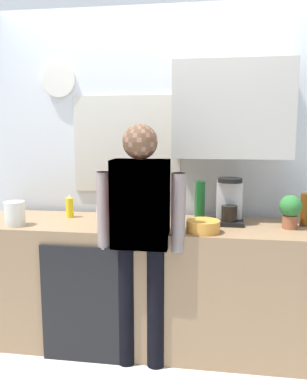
{
  "coord_description": "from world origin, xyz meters",
  "views": [
    {
      "loc": [
        0.44,
        -2.39,
        1.56
      ],
      "look_at": [
        0.05,
        0.25,
        1.14
      ],
      "focal_mm": 36.56,
      "sensor_mm": 36.0,
      "label": 1
    }
  ],
  "objects_px": {
    "coffee_maker": "(229,203)",
    "cup_white_mug": "(102,213)",
    "bottle_dark_sauce": "(116,213)",
    "mixing_bowl": "(203,226)",
    "bottle_amber_beer": "(305,209)",
    "person_guest": "(141,227)",
    "bottle_olive_oil": "(159,212)",
    "storage_canister": "(15,214)",
    "dish_soap": "(70,207)",
    "bottle_green_wine": "(200,202)",
    "person_at_sink": "(141,227)",
    "potted_plant": "(290,209)"
  },
  "relations": [
    {
      "from": "bottle_amber_beer",
      "to": "bottle_green_wine",
      "type": "distance_m",
      "value": 0.73
    },
    {
      "from": "coffee_maker",
      "to": "potted_plant",
      "type": "relative_size",
      "value": 1.43
    },
    {
      "from": "bottle_amber_beer",
      "to": "dish_soap",
      "type": "height_order",
      "value": "bottle_amber_beer"
    },
    {
      "from": "bottle_dark_sauce",
      "to": "storage_canister",
      "type": "bearing_deg",
      "value": -172.44
    },
    {
      "from": "potted_plant",
      "to": "dish_soap",
      "type": "height_order",
      "value": "potted_plant"
    },
    {
      "from": "storage_canister",
      "to": "bottle_dark_sauce",
      "type": "bearing_deg",
      "value": 7.56
    },
    {
      "from": "bottle_amber_beer",
      "to": "person_at_sink",
      "type": "relative_size",
      "value": 0.14
    },
    {
      "from": "bottle_olive_oil",
      "to": "cup_white_mug",
      "type": "bearing_deg",
      "value": 151.78
    },
    {
      "from": "storage_canister",
      "to": "person_at_sink",
      "type": "height_order",
      "value": "person_at_sink"
    },
    {
      "from": "cup_white_mug",
      "to": "dish_soap",
      "type": "height_order",
      "value": "dish_soap"
    },
    {
      "from": "bottle_amber_beer",
      "to": "bottle_olive_oil",
      "type": "distance_m",
      "value": 1.02
    },
    {
      "from": "storage_canister",
      "to": "bottle_olive_oil",
      "type": "bearing_deg",
      "value": 1.15
    },
    {
      "from": "bottle_dark_sauce",
      "to": "potted_plant",
      "type": "bearing_deg",
      "value": 4.82
    },
    {
      "from": "mixing_bowl",
      "to": "potted_plant",
      "type": "relative_size",
      "value": 0.96
    },
    {
      "from": "storage_canister",
      "to": "person_guest",
      "type": "distance_m",
      "value": 0.91
    },
    {
      "from": "bottle_olive_oil",
      "to": "mixing_bowl",
      "type": "bearing_deg",
      "value": -2.64
    },
    {
      "from": "bottle_amber_beer",
      "to": "person_at_sink",
      "type": "distance_m",
      "value": 1.16
    },
    {
      "from": "bottle_olive_oil",
      "to": "potted_plant",
      "type": "xyz_separation_m",
      "value": [
        0.87,
        0.17,
        0.01
      ]
    },
    {
      "from": "bottle_olive_oil",
      "to": "coffee_maker",
      "type": "bearing_deg",
      "value": 29.74
    },
    {
      "from": "person_at_sink",
      "to": "person_guest",
      "type": "xyz_separation_m",
      "value": [
        0.0,
        0.0,
        0.0
      ]
    },
    {
      "from": "bottle_olive_oil",
      "to": "storage_canister",
      "type": "distance_m",
      "value": 1.01
    },
    {
      "from": "bottle_green_wine",
      "to": "storage_canister",
      "type": "distance_m",
      "value": 1.31
    },
    {
      "from": "bottle_amber_beer",
      "to": "person_guest",
      "type": "distance_m",
      "value": 1.16
    },
    {
      "from": "potted_plant",
      "to": "person_guest",
      "type": "xyz_separation_m",
      "value": [
        -0.97,
        -0.29,
        -0.09
      ]
    },
    {
      "from": "cup_white_mug",
      "to": "dish_soap",
      "type": "relative_size",
      "value": 0.53
    },
    {
      "from": "storage_canister",
      "to": "person_at_sink",
      "type": "bearing_deg",
      "value": -6.19
    },
    {
      "from": "mixing_bowl",
      "to": "storage_canister",
      "type": "xyz_separation_m",
      "value": [
        -1.3,
        -0.01,
        0.05
      ]
    },
    {
      "from": "dish_soap",
      "to": "person_at_sink",
      "type": "relative_size",
      "value": 0.11
    },
    {
      "from": "bottle_dark_sauce",
      "to": "dish_soap",
      "type": "xyz_separation_m",
      "value": [
        -0.41,
        0.22,
        -0.01
      ]
    },
    {
      "from": "bottle_dark_sauce",
      "to": "person_guest",
      "type": "relative_size",
      "value": 0.11
    },
    {
      "from": "bottle_green_wine",
      "to": "bottle_dark_sauce",
      "type": "xyz_separation_m",
      "value": [
        -0.57,
        -0.21,
        -0.06
      ]
    },
    {
      "from": "bottle_dark_sauce",
      "to": "mixing_bowl",
      "type": "relative_size",
      "value": 0.82
    },
    {
      "from": "bottle_dark_sauce",
      "to": "dish_soap",
      "type": "relative_size",
      "value": 1.0
    },
    {
      "from": "bottle_olive_oil",
      "to": "dish_soap",
      "type": "distance_m",
      "value": 0.79
    },
    {
      "from": "bottle_dark_sauce",
      "to": "bottle_amber_beer",
      "type": "bearing_deg",
      "value": 8.75
    },
    {
      "from": "coffee_maker",
      "to": "cup_white_mug",
      "type": "bearing_deg",
      "value": -178.95
    },
    {
      "from": "bottle_green_wine",
      "to": "dish_soap",
      "type": "bearing_deg",
      "value": 179.33
    },
    {
      "from": "person_guest",
      "to": "bottle_dark_sauce",
      "type": "bearing_deg",
      "value": -26.9
    },
    {
      "from": "bottle_amber_beer",
      "to": "bottle_green_wine",
      "type": "xyz_separation_m",
      "value": [
        -0.73,
        0.01,
        0.03
      ]
    },
    {
      "from": "bottle_amber_beer",
      "to": "coffee_maker",
      "type": "bearing_deg",
      "value": -179.38
    },
    {
      "from": "person_guest",
      "to": "dish_soap",
      "type": "bearing_deg",
      "value": -17.94
    },
    {
      "from": "bottle_dark_sauce",
      "to": "dish_soap",
      "type": "height_order",
      "value": "same"
    },
    {
      "from": "cup_white_mug",
      "to": "potted_plant",
      "type": "distance_m",
      "value": 1.34
    },
    {
      "from": "storage_canister",
      "to": "person_guest",
      "type": "bearing_deg",
      "value": -6.19
    },
    {
      "from": "bottle_amber_beer",
      "to": "potted_plant",
      "type": "height_order",
      "value": "same"
    },
    {
      "from": "mixing_bowl",
      "to": "storage_canister",
      "type": "distance_m",
      "value": 1.3
    },
    {
      "from": "cup_white_mug",
      "to": "dish_soap",
      "type": "xyz_separation_m",
      "value": [
        -0.26,
        0.04,
        0.03
      ]
    },
    {
      "from": "mixing_bowl",
      "to": "person_at_sink",
      "type": "xyz_separation_m",
      "value": [
        -0.4,
        -0.11,
        0.01
      ]
    },
    {
      "from": "mixing_bowl",
      "to": "storage_canister",
      "type": "bearing_deg",
      "value": -179.7
    },
    {
      "from": "coffee_maker",
      "to": "storage_canister",
      "type": "xyz_separation_m",
      "value": [
        -1.48,
        -0.29,
        -0.06
      ]
    }
  ]
}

